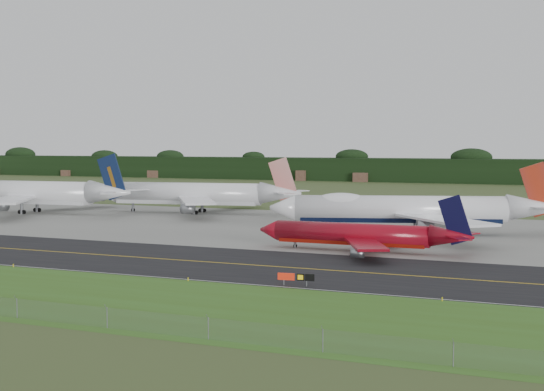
{
  "coord_description": "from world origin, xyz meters",
  "views": [
    {
      "loc": [
        52.44,
        -113.83,
        19.38
      ],
      "look_at": [
        -4.46,
        22.0,
        9.38
      ],
      "focal_mm": 50.0,
      "sensor_mm": 36.0,
      "label": 1
    }
  ],
  "objects_px": {
    "jet_red_737": "(363,235)",
    "jet_star_tail": "(197,194)",
    "jet_navy_gold": "(29,193)",
    "taxiway_sign": "(296,277)",
    "jet_ba_747": "(410,210)"
  },
  "relations": [
    {
      "from": "jet_red_737",
      "to": "jet_star_tail",
      "type": "relative_size",
      "value": 0.66
    },
    {
      "from": "jet_navy_gold",
      "to": "taxiway_sign",
      "type": "height_order",
      "value": "jet_navy_gold"
    },
    {
      "from": "jet_ba_747",
      "to": "taxiway_sign",
      "type": "relative_size",
      "value": 11.99
    },
    {
      "from": "jet_navy_gold",
      "to": "taxiway_sign",
      "type": "relative_size",
      "value": 12.85
    },
    {
      "from": "jet_red_737",
      "to": "jet_ba_747",
      "type": "bearing_deg",
      "value": 85.6
    },
    {
      "from": "jet_star_tail",
      "to": "jet_navy_gold",
      "type": "bearing_deg",
      "value": -158.59
    },
    {
      "from": "jet_navy_gold",
      "to": "jet_red_737",
      "type": "bearing_deg",
      "value": -19.4
    },
    {
      "from": "jet_ba_747",
      "to": "jet_navy_gold",
      "type": "height_order",
      "value": "jet_navy_gold"
    },
    {
      "from": "jet_red_737",
      "to": "jet_star_tail",
      "type": "distance_m",
      "value": 84.6
    },
    {
      "from": "jet_ba_747",
      "to": "taxiway_sign",
      "type": "distance_m",
      "value": 64.91
    },
    {
      "from": "jet_ba_747",
      "to": "jet_star_tail",
      "type": "distance_m",
      "value": 71.15
    },
    {
      "from": "jet_navy_gold",
      "to": "taxiway_sign",
      "type": "distance_m",
      "value": 131.66
    },
    {
      "from": "jet_star_tail",
      "to": "taxiway_sign",
      "type": "xyz_separation_m",
      "value": [
        64.49,
        -91.28,
        -4.09
      ]
    },
    {
      "from": "jet_navy_gold",
      "to": "jet_star_tail",
      "type": "xyz_separation_m",
      "value": [
        44.42,
        17.42,
        -0.26
      ]
    },
    {
      "from": "jet_red_737",
      "to": "jet_star_tail",
      "type": "bearing_deg",
      "value": 138.96
    }
  ]
}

